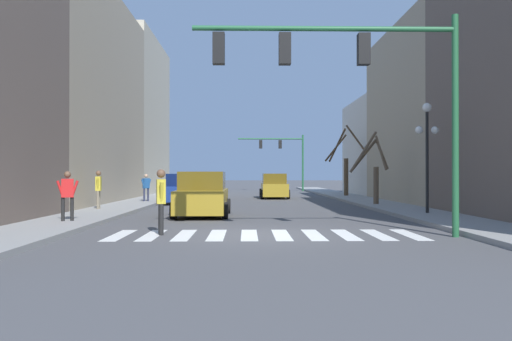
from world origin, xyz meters
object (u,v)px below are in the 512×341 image
(traffic_signal_far, at_px, (283,150))
(traffic_signal_near, at_px, (356,71))
(car_driving_toward_lane, at_px, (202,196))
(car_parked_left_near, at_px, (184,189))
(street_tree_left_mid, at_px, (345,165))
(pedestrian_crossing_street, at_px, (98,186))
(street_lamp_right_corner, at_px, (427,135))
(pedestrian_on_right_sidewalk, at_px, (68,191))
(pedestrian_on_left_sidewalk, at_px, (161,196))
(street_tree_right_far, at_px, (373,169))
(car_driving_away_lane, at_px, (274,187))
(pedestrian_near_right_corner, at_px, (146,185))

(traffic_signal_far, bearing_deg, traffic_signal_near, -91.15)
(traffic_signal_near, height_order, car_driving_toward_lane, traffic_signal_near)
(car_parked_left_near, distance_m, street_tree_left_mid, 12.90)
(pedestrian_crossing_street, xyz_separation_m, street_tree_left_mid, (13.77, 13.58, 1.22))
(street_lamp_right_corner, xyz_separation_m, pedestrian_crossing_street, (-13.82, 2.56, -2.10))
(traffic_signal_near, bearing_deg, pedestrian_crossing_street, 136.66)
(traffic_signal_far, height_order, car_driving_toward_lane, traffic_signal_far)
(pedestrian_crossing_street, bearing_deg, street_lamp_right_corner, 70.88)
(pedestrian_crossing_street, height_order, street_tree_left_mid, street_tree_left_mid)
(pedestrian_crossing_street, bearing_deg, car_driving_toward_lane, 57.23)
(street_lamp_right_corner, xyz_separation_m, pedestrian_on_right_sidewalk, (-13.14, -3.19, -2.13))
(pedestrian_on_left_sidewalk, xyz_separation_m, street_tree_right_far, (8.97, 11.64, 0.88))
(street_lamp_right_corner, xyz_separation_m, car_driving_toward_lane, (-9.00, 0.40, -2.43))
(traffic_signal_far, distance_m, pedestrian_on_left_sidewalk, 36.32)
(traffic_signal_near, height_order, street_tree_left_mid, traffic_signal_near)
(car_parked_left_near, height_order, pedestrian_on_left_sidewalk, pedestrian_on_left_sidewalk)
(car_driving_away_lane, relative_size, street_tree_right_far, 1.16)
(pedestrian_on_right_sidewalk, xyz_separation_m, street_tree_right_far, (12.49, 9.11, 0.84))
(pedestrian_crossing_street, distance_m, pedestrian_on_right_sidewalk, 5.79)
(pedestrian_near_right_corner, relative_size, street_tree_right_far, 0.41)
(traffic_signal_near, distance_m, car_parked_left_near, 17.44)
(car_parked_left_near, relative_size, pedestrian_near_right_corner, 3.00)
(car_parked_left_near, xyz_separation_m, pedestrian_near_right_corner, (-2.09, -0.49, 0.27))
(street_tree_right_far, bearing_deg, traffic_signal_far, 96.86)
(traffic_signal_near, distance_m, street_tree_left_mid, 23.07)
(street_lamp_right_corner, relative_size, car_parked_left_near, 0.95)
(traffic_signal_far, height_order, street_lamp_right_corner, traffic_signal_far)
(traffic_signal_far, bearing_deg, pedestrian_crossing_street, -110.57)
(street_lamp_right_corner, xyz_separation_m, car_driving_away_lane, (-5.28, 15.23, -2.45))
(traffic_signal_near, relative_size, street_lamp_right_corner, 1.63)
(traffic_signal_near, bearing_deg, pedestrian_near_right_corner, 119.66)
(car_driving_toward_lane, distance_m, street_tree_right_far, 10.07)
(car_driving_away_lane, relative_size, pedestrian_on_left_sidewalk, 2.38)
(traffic_signal_near, xyz_separation_m, street_tree_left_mid, (4.22, 22.59, -2.10))
(traffic_signal_near, distance_m, street_tree_right_far, 13.13)
(traffic_signal_near, height_order, pedestrian_on_left_sidewalk, traffic_signal_near)
(traffic_signal_near, distance_m, traffic_signal_far, 36.41)
(traffic_signal_far, height_order, pedestrian_crossing_street, traffic_signal_far)
(traffic_signal_near, bearing_deg, street_tree_right_far, 73.66)
(pedestrian_near_right_corner, relative_size, pedestrian_on_right_sidewalk, 0.94)
(car_driving_toward_lane, bearing_deg, street_lamp_right_corner, 87.45)
(car_driving_away_lane, xyz_separation_m, pedestrian_near_right_corner, (-7.68, -6.44, 0.26))
(car_parked_left_near, bearing_deg, traffic_signal_near, -157.27)
(pedestrian_on_right_sidewalk, bearing_deg, pedestrian_on_left_sidewalk, -53.70)
(pedestrian_on_left_sidewalk, bearing_deg, pedestrian_on_right_sidewalk, 41.24)
(car_driving_toward_lane, xyz_separation_m, car_driving_away_lane, (3.73, 14.83, -0.03))
(traffic_signal_far, relative_size, pedestrian_on_right_sidewalk, 4.00)
(street_lamp_right_corner, xyz_separation_m, street_tree_left_mid, (-0.06, 16.14, -0.88))
(pedestrian_near_right_corner, xyz_separation_m, pedestrian_on_right_sidewalk, (-0.19, -11.98, 0.06))
(traffic_signal_far, bearing_deg, street_lamp_right_corner, -83.25)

